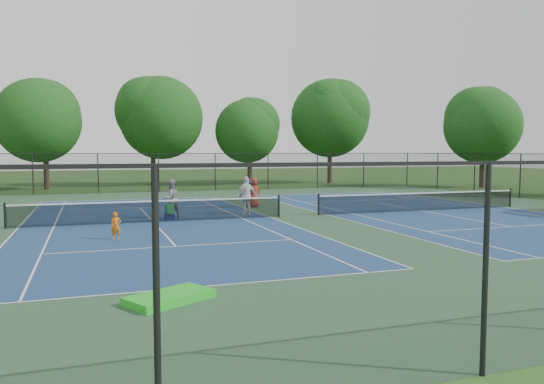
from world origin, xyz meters
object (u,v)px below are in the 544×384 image
object	(u,v)px
child_player	(116,226)
bystander_a	(247,195)
instructor	(171,199)
tree_back_b	(152,114)
tree_back_d	(330,114)
tree_back_a	(45,117)
tree_back_c	(250,127)
tree_side_e	(483,121)
ball_hopper	(169,209)
ball_crate	(169,217)
bystander_c	(254,192)
bystander_b	(248,193)

from	to	relation	value
child_player	bystander_a	distance (m)	8.79
instructor	bystander_a	size ratio (longest dim) A/B	0.97
tree_back_b	tree_back_d	world-z (taller)	tree_back_d
tree_back_a	tree_back_c	xyz separation A→B (m)	(18.00, 1.00, -0.56)
tree_side_e	ball_hopper	xyz separation A→B (m)	(-29.19, -13.35, -5.31)
tree_back_c	bystander_a	world-z (taller)	tree_back_c
tree_back_d	child_player	xyz separation A→B (m)	(-21.80, -28.28, -6.33)
tree_back_b	ball_hopper	bearing A→B (deg)	-94.94
bystander_a	instructor	bearing A→B (deg)	-11.69
instructor	ball_hopper	distance (m)	0.66
child_player	instructor	size ratio (longest dim) A/B	0.54
tree_back_b	ball_crate	xyz separation A→B (m)	(-2.19, -25.35, -6.45)
bystander_c	tree_back_d	bearing A→B (deg)	-132.60
child_player	bystander_c	bearing A→B (deg)	46.76
bystander_c	ball_crate	world-z (taller)	bystander_c
child_player	ball_crate	xyz separation A→B (m)	(2.61, 4.94, -0.35)
ball_hopper	child_player	bearing A→B (deg)	-117.86
ball_crate	ball_hopper	distance (m)	0.36
tree_side_e	child_player	world-z (taller)	tree_side_e
ball_crate	tree_back_b	bearing A→B (deg)	85.06
tree_back_c	tree_back_d	world-z (taller)	tree_back_d
tree_back_c	instructor	xyz separation A→B (m)	(-11.04, -23.86, -4.55)
tree_back_a	ball_crate	bearing A→B (deg)	-73.74
tree_back_d	bystander_b	xyz separation A→B (m)	(-14.22, -19.39, -6.02)
bystander_c	bystander_b	bearing A→B (deg)	-13.56
child_player	tree_back_a	bearing A→B (deg)	96.95
child_player	instructor	bearing A→B (deg)	61.52
bystander_a	tree_back_a	bearing A→B (deg)	-81.74
tree_back_a	bystander_a	distance (m)	25.45
child_player	bystander_b	distance (m)	11.69
bystander_a	bystander_b	world-z (taller)	bystander_a
tree_back_d	ball_crate	bearing A→B (deg)	-129.42
tree_back_c	tree_back_d	distance (m)	8.17
tree_back_a	tree_side_e	xyz separation A→B (m)	(36.00, -10.00, -0.23)
instructor	ball_hopper	size ratio (longest dim) A/B	4.35
tree_back_c	ball_hopper	world-z (taller)	tree_back_c
tree_back_a	ball_crate	distance (m)	25.02
tree_back_c	child_player	world-z (taller)	tree_back_c
tree_back_b	tree_side_e	size ratio (longest dim) A/B	1.13
bystander_b	bystander_c	bearing A→B (deg)	177.49
tree_side_e	child_player	distance (m)	37.07
tree_back_c	bystander_a	distance (m)	24.98
tree_back_c	ball_crate	size ratio (longest dim) A/B	21.82
ball_hopper	tree_back_a	bearing A→B (deg)	106.26
tree_back_d	bystander_c	bearing A→B (deg)	-125.58
tree_back_b	child_player	distance (m)	31.26
child_player	ball_hopper	world-z (taller)	child_player
instructor	ball_crate	size ratio (longest dim) A/B	4.81
tree_back_c	tree_back_b	bearing A→B (deg)	173.66
tree_back_d	bystander_c	world-z (taller)	tree_back_d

